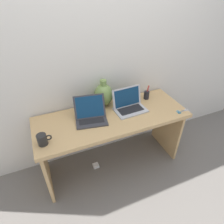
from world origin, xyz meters
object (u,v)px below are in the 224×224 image
Objects in this scene: scissors at (181,112)px; coffee_mug at (42,140)px; laptop_right at (129,104)px; power_brick at (96,165)px; laptop_left at (91,114)px; green_vase at (104,94)px; pen_cup at (147,95)px.

coffee_mug is at bearing 177.15° from scissors.
coffee_mug reaches higher than scissors.
laptop_right is 4.84× the size of power_brick.
laptop_right is 0.93m from coffee_mug.
laptop_right is at bearing 1.27° from laptop_left.
green_vase is 0.79m from coffee_mug.
green_vase is at bearing 171.56° from pen_cup.
green_vase is 0.51m from pen_cup.
scissors is 1.17m from power_brick.
laptop_right reaches higher than power_brick.
pen_cup is at bearing 11.17° from power_brick.
green_vase reaches higher than coffee_mug.
laptop_right is at bearing 12.18° from coffee_mug.
green_vase reaches higher than power_brick.
scissors is at bearing -2.85° from coffee_mug.
laptop_left is at bearing 109.31° from power_brick.
green_vase reaches higher than scissors.
power_brick is (0.01, -0.02, -0.77)m from laptop_left.
pen_cup is (0.50, -0.07, -0.08)m from green_vase.
coffee_mug is at bearing -167.82° from laptop_right.
pen_cup reaches higher than power_brick.
scissors is at bearing -14.51° from power_brick.
coffee_mug is 0.83× the size of scissors.
pen_cup is at bearing 14.27° from coffee_mug.
scissors is (0.48, -0.26, -0.06)m from laptop_right.
laptop_right is 0.30m from pen_cup.
laptop_right is 0.87m from power_brick.
coffee_mug is 0.92m from power_brick.
green_vase is 0.88m from power_brick.
green_vase is 2.02× the size of scissors.
laptop_right reaches higher than pen_cup.
scissors is at bearing -32.56° from green_vase.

